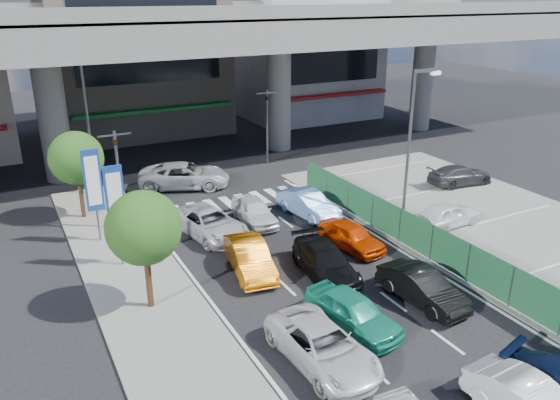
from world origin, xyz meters
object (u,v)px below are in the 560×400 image
sedan_white_front_mid (254,211)px  kei_truck_front_right (308,204)px  signboard_far (93,183)px  taxi_teal_mid (353,312)px  wagon_silver_front_left (209,223)px  traffic_light_right (267,108)px  sedan_white_mid_left (322,346)px  street_lamp_right (412,135)px  traffic_cone (418,226)px  hatch_black_mid_right (422,287)px  crossing_wagon_silver (184,176)px  tree_near (144,228)px  sedan_black_mid (326,262)px  tree_far (76,158)px  taxi_orange_right (351,236)px  parked_sedan_dgrey (460,175)px  traffic_light_left (117,156)px  taxi_orange_left (250,258)px  signboard_near (116,202)px  parked_sedan_white (448,214)px  street_lamp_left (90,116)px

sedan_white_front_mid → kei_truck_front_right: size_ratio=0.93×
signboard_far → taxi_teal_mid: 13.72m
signboard_far → wagon_silver_front_left: bearing=-19.0°
traffic_light_right → sedan_white_mid_left: 22.76m
street_lamp_right → traffic_light_right: bearing=97.3°
street_lamp_right → traffic_cone: size_ratio=11.62×
signboard_far → sedan_white_mid_left: 13.94m
hatch_black_mid_right → sedan_white_front_mid: 10.51m
wagon_silver_front_left → crossing_wagon_silver: crossing_wagon_silver is taller
tree_near → sedan_black_mid: tree_near is taller
street_lamp_right → tree_far: (-14.97, 8.50, -1.38)m
tree_far → taxi_orange_right: size_ratio=1.31×
taxi_teal_mid → parked_sedan_dgrey: bearing=23.3°
traffic_light_left → wagon_silver_front_left: bearing=-37.0°
signboard_far → traffic_cone: signboard_far is taller
traffic_light_right → wagon_silver_front_left: size_ratio=1.07×
crossing_wagon_silver → wagon_silver_front_left: bearing=-166.1°
signboard_far → tree_near: tree_near is taller
crossing_wagon_silver → signboard_far: bearing=156.0°
signboard_far → taxi_orange_left: (5.21, -6.11, -2.38)m
wagon_silver_front_left → parked_sedan_dgrey: 16.70m
sedan_black_mid → traffic_cone: bearing=22.7°
signboard_far → taxi_teal_mid: size_ratio=1.17×
tree_near → taxi_orange_left: tree_near is taller
traffic_light_right → taxi_orange_left: traffic_light_right is taller
street_lamp_right → taxi_orange_left: 10.46m
taxi_teal_mid → traffic_cone: (7.73, 5.38, -0.28)m
taxi_orange_left → parked_sedan_dgrey: (16.51, 4.22, -0.01)m
sedan_white_mid_left → taxi_teal_mid: taxi_teal_mid is taller
taxi_orange_right → kei_truck_front_right: (0.21, 4.41, 0.06)m
signboard_near → wagon_silver_front_left: bearing=15.4°
parked_sedan_dgrey → traffic_cone: (-7.27, -4.45, -0.27)m
traffic_light_left → parked_sedan_white: 16.99m
taxi_orange_left → wagon_silver_front_left: bearing=102.0°
taxi_orange_right → parked_sedan_white: bearing=-10.8°
traffic_light_left → street_lamp_left: street_lamp_left is taller
tree_far → hatch_black_mid_right: tree_far is taller
kei_truck_front_right → parked_sedan_dgrey: 11.03m
traffic_light_left → parked_sedan_white: (14.92, -7.45, -3.23)m
traffic_light_left → sedan_white_front_mid: (6.30, -2.29, -3.27)m
wagon_silver_front_left → signboard_near: bearing=-176.2°
parked_sedan_white → hatch_black_mid_right: bearing=126.3°
street_lamp_left → sedan_white_mid_left: size_ratio=1.72×
parked_sedan_dgrey → street_lamp_left: bearing=73.3°
taxi_orange_left → signboard_near: bearing=156.7°
street_lamp_left → wagon_silver_front_left: street_lamp_left is taller
hatch_black_mid_right → sedan_white_front_mid: bearing=99.2°
signboard_far → parked_sedan_white: (16.32, -6.45, -2.36)m
tree_far → sedan_white_mid_left: size_ratio=1.03×
sedan_black_mid → parked_sedan_white: (8.38, 1.50, 0.05)m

